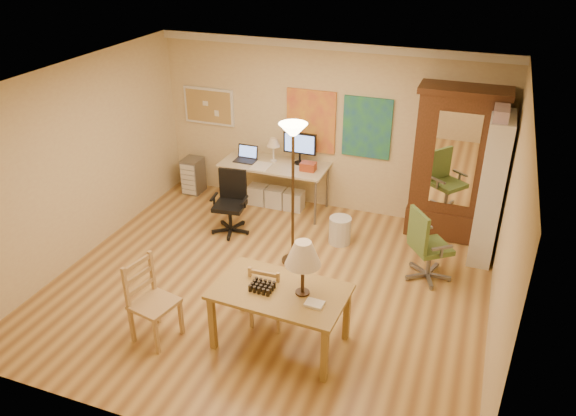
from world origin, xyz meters
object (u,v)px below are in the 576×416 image
(office_chair_green, at_px, (427,260))
(armoire, at_px, (454,174))
(bookshelf, at_px, (491,189))
(dining_table, at_px, (288,281))
(office_chair_black, at_px, (231,216))
(computer_desk, at_px, (277,181))

(office_chair_green, relative_size, armoire, 0.45)
(office_chair_green, relative_size, bookshelf, 0.50)
(bookshelf, bearing_deg, dining_table, -124.70)
(bookshelf, bearing_deg, office_chair_green, -126.16)
(dining_table, distance_m, office_chair_black, 2.79)
(dining_table, distance_m, office_chair_green, 2.33)
(armoire, bearing_deg, dining_table, -113.43)
(office_chair_black, relative_size, bookshelf, 0.47)
(computer_desk, relative_size, armoire, 0.76)
(armoire, bearing_deg, office_chair_green, -95.33)
(dining_table, bearing_deg, office_chair_black, 129.05)
(armoire, bearing_deg, computer_desk, -178.34)
(dining_table, xyz_separation_m, armoire, (1.39, 3.20, 0.13))
(office_chair_black, height_order, office_chair_green, office_chair_green)
(dining_table, relative_size, office_chair_black, 1.54)
(computer_desk, bearing_deg, bookshelf, -6.31)
(office_chair_black, bearing_deg, armoire, 19.16)
(computer_desk, distance_m, office_chair_black, 1.09)
(dining_table, xyz_separation_m, office_chair_green, (1.26, 1.87, -0.59))
(computer_desk, bearing_deg, office_chair_black, -110.29)
(computer_desk, bearing_deg, armoire, 1.66)
(dining_table, bearing_deg, armoire, 66.57)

